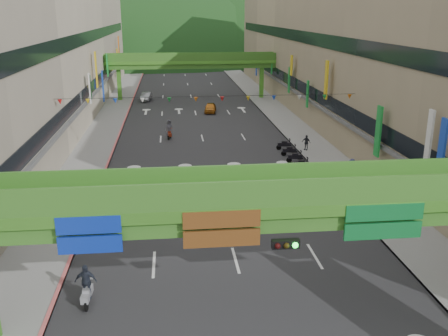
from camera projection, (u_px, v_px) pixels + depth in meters
name	position (u px, v px, depth m)	size (l,w,h in m)	color
road_slab	(197.00, 119.00, 63.67)	(18.00, 140.00, 0.02)	#28282B
sidewalk_left	(110.00, 121.00, 62.52)	(4.00, 140.00, 0.15)	gray
sidewalk_right	(282.00, 117.00, 64.77)	(4.00, 140.00, 0.15)	gray
curb_left	(125.00, 120.00, 62.71)	(0.20, 140.00, 0.18)	#CC5959
curb_right	(267.00, 117.00, 64.57)	(0.20, 140.00, 0.18)	gray
building_row_left	(36.00, 44.00, 58.88)	(12.80, 95.00, 19.00)	#9E937F
building_row_right	(346.00, 42.00, 62.76)	(12.80, 95.00, 19.00)	gray
overpass_near	(281.00, 221.00, 19.90)	(28.00, 12.27, 7.10)	#4C9E2D
overpass_far	(191.00, 64.00, 76.26)	(28.00, 2.20, 7.10)	#4C9E2D
hill_left	(134.00, 52.00, 166.42)	(168.00, 140.00, 112.00)	#1C4419
hill_right	(244.00, 47.00, 189.47)	(208.00, 176.00, 128.00)	#1C4419
bunting_string	(209.00, 99.00, 42.91)	(26.00, 0.36, 0.47)	black
scooter_rider_mid	(252.00, 186.00, 36.29)	(0.90, 1.60, 2.03)	black
scooter_rider_left	(86.00, 285.00, 23.21)	(1.03, 1.60, 2.07)	gray
scooter_rider_far	(169.00, 129.00, 53.54)	(0.94, 1.59, 2.11)	maroon
parked_scooter_row	(295.00, 157.00, 45.35)	(1.60, 9.35, 1.08)	black
car_silver	(146.00, 97.00, 76.55)	(1.34, 3.83, 1.26)	gray
car_yellow	(210.00, 108.00, 67.70)	(1.49, 3.71, 1.26)	#C67320
pedestrian_dark	(306.00, 144.00, 48.91)	(0.88, 0.37, 1.50)	black
pedestrian_blue	(352.00, 169.00, 41.09)	(0.70, 0.45, 1.50)	navy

